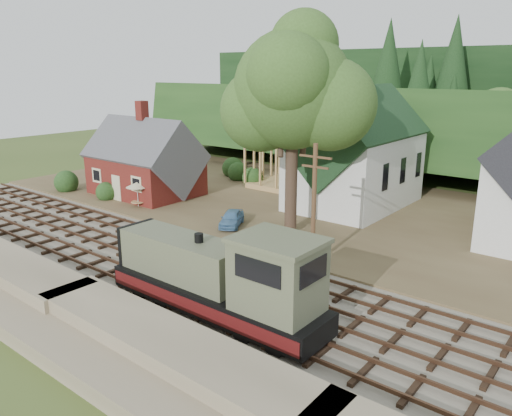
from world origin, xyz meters
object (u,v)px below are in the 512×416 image
Objects in this scene: locomotive at (222,280)px; patio_set at (137,186)px; car_green at (116,174)px; car_blue at (232,218)px.

locomotive reaches higher than patio_set.
locomotive is at bearing -141.33° from car_green.
car_green is at bearing 152.69° from patio_set.
locomotive is 34.49m from car_green.
patio_set is at bearing 156.52° from car_blue.
car_blue is (-9.31, 11.30, -1.24)m from locomotive.
locomotive is 3.36× the size of car_blue.
car_green reaches higher than car_blue.
car_green is 1.82× the size of patio_set.
car_blue is at bearing 129.50° from locomotive.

